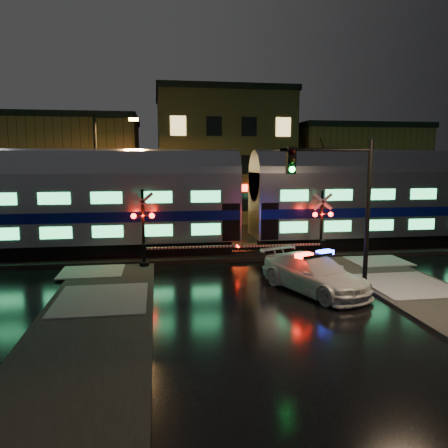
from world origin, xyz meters
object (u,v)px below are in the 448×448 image
Objects in this scene: crossing_signal_right at (315,233)px; traffic_light at (345,213)px; streetlight at (101,171)px; crossing_signal_left at (150,236)px; police_car at (314,274)px.

traffic_light is (-0.84, -5.55, 1.77)m from crossing_signal_right.
streetlight reaches higher than crossing_signal_right.
crossing_signal_left is (-8.85, 0.00, 0.07)m from crossing_signal_right.
crossing_signal_left is 8.05m from streetlight.
crossing_signal_right is 14.11m from streetlight.
crossing_signal_left is 9.89m from traffic_light.
police_car is 0.68× the size of streetlight.
streetlight is at bearing 150.80° from crossing_signal_right.
crossing_signal_left is 0.68× the size of streetlight.
streetlight reaches higher than traffic_light.
streetlight reaches higher than police_car.
streetlight is at bearing 107.78° from police_car.
police_car is 8.67m from crossing_signal_left.
police_car is 1.00× the size of crossing_signal_left.
crossing_signal_right is (1.98, 5.20, 0.83)m from police_car.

